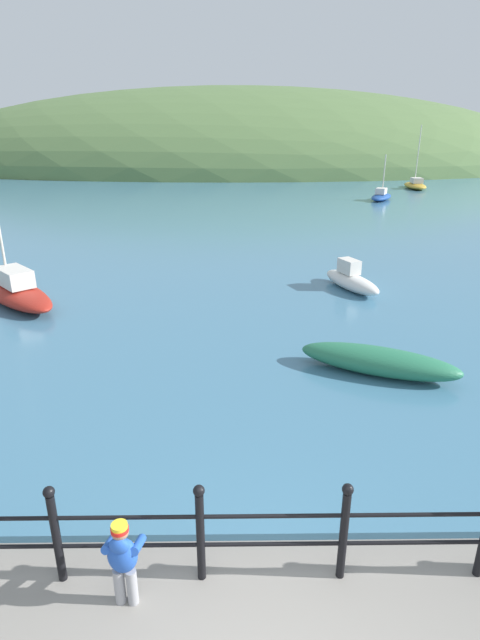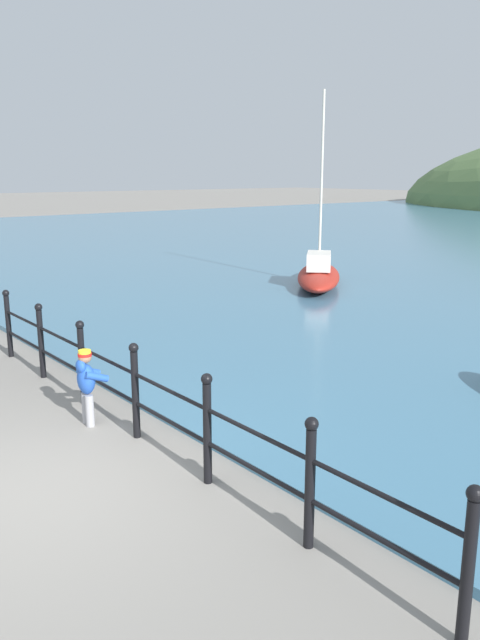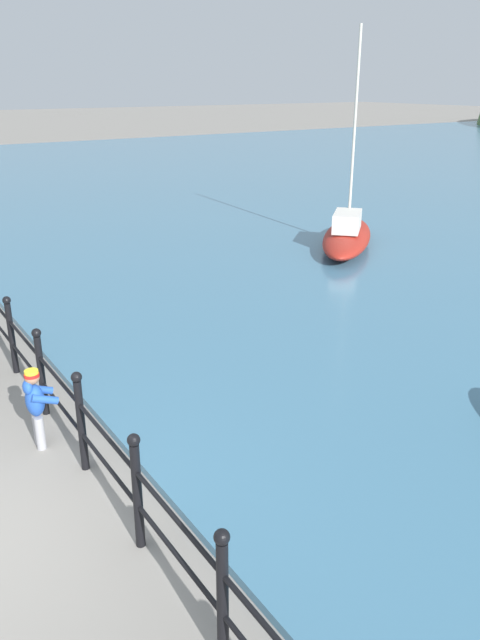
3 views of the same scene
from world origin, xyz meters
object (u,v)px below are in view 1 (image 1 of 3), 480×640
Objects in this scene: child_in_coat at (123,556)px; boat_mid_harbor at (379,361)px; boat_far_right at (13,289)px; boat_nearest_quay at (351,280)px; boat_white_sailboat at (381,196)px; boat_red_dinghy at (415,185)px.

boat_mid_harbor is at bearing 51.44° from child_in_coat.
boat_far_right reaches higher than boat_mid_harbor.
boat_nearest_quay is (9.50, 0.94, -0.05)m from boat_far_right.
boat_nearest_quay is (-6.36, -19.63, 0.01)m from boat_white_sailboat.
boat_nearest_quay is at bearing -112.51° from boat_red_dinghy.
child_in_coat is at bearing -110.05° from boat_white_sailboat.
boat_white_sailboat is 26.01m from boat_mid_harbor.
boat_white_sailboat is at bearing 69.95° from child_in_coat.
child_in_coat is 0.40× the size of boat_nearest_quay.
boat_white_sailboat is 0.68× the size of boat_red_dinghy.
boat_red_dinghy is at bearing 67.49° from boat_nearest_quay.
boat_nearest_quay is (-10.98, -26.49, -0.02)m from boat_red_dinghy.
boat_mid_harbor is (-11.65, -31.90, -0.04)m from boat_red_dinghy.
child_in_coat is 6.23m from boat_mid_harbor.
boat_far_right is (-4.94, 9.34, -0.17)m from child_in_coat.
boat_white_sailboat is 8.27m from boat_red_dinghy.
boat_mid_harbor is at bearing -105.70° from boat_white_sailboat.
boat_white_sailboat is 20.63m from boat_nearest_quay.
boat_mid_harbor is 1.25× the size of boat_nearest_quay.
boat_white_sailboat is at bearing 52.36° from boat_far_right.
boat_white_sailboat is 1.30× the size of boat_nearest_quay.
boat_far_right reaches higher than child_in_coat.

